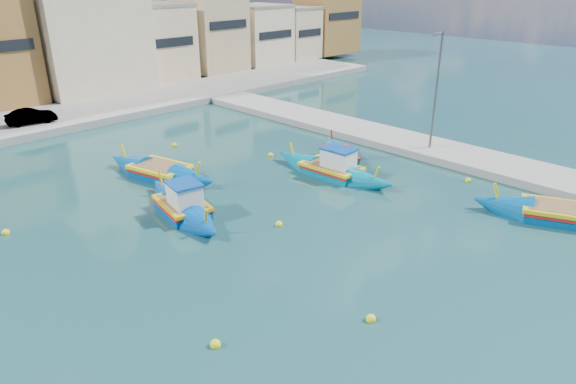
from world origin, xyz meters
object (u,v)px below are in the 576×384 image
quay_street_lamp (436,91)px  luzzu_cyan_south (559,215)px  luzzu_turquoise_cabin (332,170)px  church_block (77,5)px  luzzu_cyan_mid (340,157)px  luzzu_green (160,173)px  luzzu_blue_cabin (183,208)px

quay_street_lamp → luzzu_cyan_south: bearing=-113.3°
luzzu_turquoise_cabin → quay_street_lamp: bearing=-16.1°
church_block → luzzu_cyan_mid: 31.67m
church_block → quay_street_lamp: (7.44, -34.00, -4.07)m
luzzu_turquoise_cabin → luzzu_cyan_south: luzzu_turquoise_cabin is taller
church_block → luzzu_green: 27.05m
quay_street_lamp → luzzu_cyan_mid: quay_street_lamp is taller
church_block → quay_street_lamp: 35.04m
church_block → luzzu_turquoise_cabin: 32.84m
luzzu_cyan_south → church_block: bearing=94.2°
luzzu_cyan_south → quay_street_lamp: bearing=66.7°
church_block → luzzu_cyan_south: (3.25, -43.74, -8.13)m
luzzu_cyan_south → luzzu_turquoise_cabin: bearing=105.5°
luzzu_cyan_mid → luzzu_green: luzzu_green is taller
church_block → luzzu_blue_cabin: church_block is taller
luzzu_turquoise_cabin → luzzu_blue_cabin: size_ratio=1.09×
quay_street_lamp → luzzu_blue_cabin: size_ratio=0.97×
luzzu_cyan_mid → quay_street_lamp: bearing=-34.6°
luzzu_cyan_mid → luzzu_turquoise_cabin: bearing=-151.1°
luzzu_cyan_mid → luzzu_cyan_south: bearing=-86.2°
church_block → quay_street_lamp: bearing=-77.7°
luzzu_cyan_south → luzzu_blue_cabin: bearing=132.5°
luzzu_cyan_mid → luzzu_green: bearing=149.5°
luzzu_turquoise_cabin → luzzu_cyan_mid: 2.76m
luzzu_blue_cabin → luzzu_cyan_mid: size_ratio=1.16×
luzzu_blue_cabin → luzzu_cyan_south: luzzu_blue_cabin is taller
luzzu_turquoise_cabin → luzzu_green: 10.31m
luzzu_green → luzzu_cyan_south: bearing=-60.6°
luzzu_turquoise_cabin → luzzu_blue_cabin: (-9.41, 1.95, 0.00)m
quay_street_lamp → luzzu_turquoise_cabin: 8.76m
luzzu_green → church_block: bearing=73.1°
luzzu_cyan_mid → luzzu_blue_cabin: bearing=177.0°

